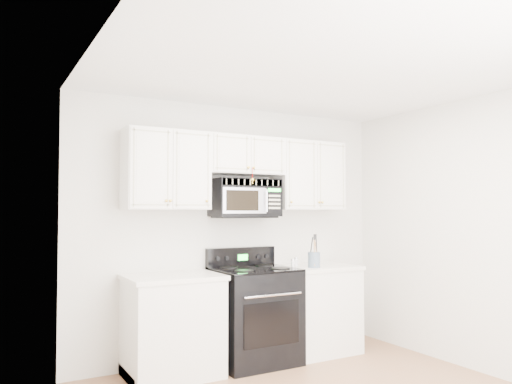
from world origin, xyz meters
TOP-DOWN VIEW (x-y plane):
  - room at (0.00, 0.00)m, footprint 3.51×3.51m
  - base_cabinet_left at (-0.80, 1.44)m, footprint 0.86×0.65m
  - base_cabinet_right at (0.80, 1.44)m, footprint 0.86×0.65m
  - range at (0.05, 1.42)m, footprint 0.78×0.71m
  - upper_cabinets at (0.00, 1.58)m, footprint 2.44×0.37m
  - microwave at (0.02, 1.57)m, footprint 0.69×0.40m
  - utensil_crock at (0.68, 1.28)m, footprint 0.13×0.13m
  - shaker_salt at (0.45, 1.33)m, footprint 0.04×0.04m
  - shaker_pepper at (0.59, 1.47)m, footprint 0.04×0.04m

SIDE VIEW (x-z plane):
  - base_cabinet_left at x=-0.80m, z-range -0.03..0.89m
  - base_cabinet_right at x=0.80m, z-range -0.03..0.89m
  - range at x=0.05m, z-range -0.08..1.05m
  - shaker_pepper at x=0.59m, z-range 0.92..1.01m
  - shaker_salt at x=0.45m, z-range 0.92..1.02m
  - utensil_crock at x=0.68m, z-range 0.84..1.17m
  - room at x=0.00m, z-range 0.00..2.60m
  - microwave at x=0.02m, z-range 1.45..1.83m
  - upper_cabinets at x=0.00m, z-range 1.56..2.31m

